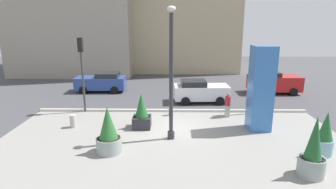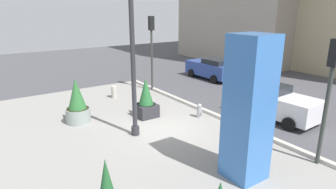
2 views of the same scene
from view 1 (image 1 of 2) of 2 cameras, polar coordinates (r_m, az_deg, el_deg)
name	(u,v)px [view 1 (image 1 of 2)]	position (r m, az deg, el deg)	size (l,w,h in m)	color
ground_plane	(172,108)	(19.80, 0.82, -2.72)	(60.00, 60.00, 0.00)	#47474C
plaza_pavement	(172,144)	(14.19, 0.82, -10.00)	(18.00, 10.00, 0.02)	gray
curb_strip	(172,110)	(18.94, 0.82, -3.29)	(18.00, 0.24, 0.16)	#B7B2A8
lamp_post	(171,78)	(13.78, 0.65, 3.44)	(0.44, 0.44, 6.65)	#2D2D33
art_pillar_blue	(261,89)	(16.14, 18.47, 1.12)	(1.19, 1.19, 4.70)	#3870BC
potted_plant_curbside	(142,113)	(15.96, -5.40, -3.82)	(1.02, 1.02, 2.06)	#2D2D33
potted_plant_near_left	(313,153)	(12.40, 27.51, -10.66)	(1.04, 1.04, 2.49)	gray
potted_plant_mid_plaza	(108,133)	(13.22, -12.08, -7.76)	(1.17, 1.17, 2.24)	gray
potted_plant_by_pillar	(325,136)	(14.57, 29.44, -7.32)	(0.82, 0.82, 2.06)	#7AA8B7
fire_hydrant	(171,110)	(18.11, 0.55, -3.18)	(0.36, 0.26, 0.75)	#99999E
concrete_bollard	(73,121)	(17.00, -18.84, -5.19)	(0.36, 0.36, 0.75)	#B2ADA3
traffic_light_far_side	(263,68)	(18.97, 18.88, 5.09)	(0.28, 0.42, 4.47)	#333833
traffic_light_corner	(82,63)	(19.05, -17.25, 6.18)	(0.28, 0.42, 4.94)	#333833
car_curb_west	(102,82)	(24.91, -13.41, 2.53)	(4.27, 2.13, 1.66)	#2D4793
car_curb_east	(200,91)	(21.13, 6.62, 0.70)	(4.14, 2.16, 1.69)	silver
car_intersection	(273,82)	(25.28, 20.76, 2.36)	(4.25, 2.07, 1.85)	red
pedestrian_crossing	(228,104)	(18.04, 12.11, -1.92)	(0.40, 0.40, 1.58)	#B2AD9E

